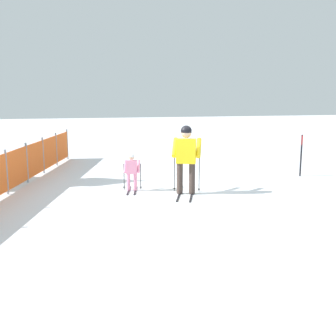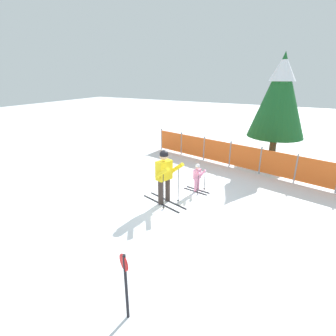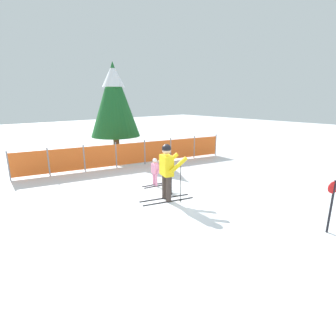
{
  "view_description": "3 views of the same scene",
  "coord_description": "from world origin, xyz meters",
  "px_view_note": "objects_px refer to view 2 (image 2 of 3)",
  "views": [
    {
      "loc": [
        -10.01,
        2.4,
        2.6
      ],
      "look_at": [
        0.18,
        0.41,
        0.66
      ],
      "focal_mm": 45.0,
      "sensor_mm": 36.0,
      "label": 1
    },
    {
      "loc": [
        3.76,
        -6.57,
        3.88
      ],
      "look_at": [
        -0.04,
        0.42,
        1.01
      ],
      "focal_mm": 28.0,
      "sensor_mm": 36.0,
      "label": 2
    },
    {
      "loc": [
        -4.81,
        -5.7,
        3.03
      ],
      "look_at": [
        0.45,
        0.35,
        0.87
      ],
      "focal_mm": 28.0,
      "sensor_mm": 36.0,
      "label": 3
    }
  ],
  "objects_px": {
    "skier_adult": "(165,172)",
    "skier_child": "(198,176)",
    "conifer_far": "(280,94)",
    "trail_marker": "(125,279)",
    "safety_fence": "(245,157)"
  },
  "relations": [
    {
      "from": "skier_adult",
      "to": "safety_fence",
      "type": "bearing_deg",
      "value": 88.3
    },
    {
      "from": "safety_fence",
      "to": "conifer_far",
      "type": "distance_m",
      "value": 3.62
    },
    {
      "from": "skier_child",
      "to": "conifer_far",
      "type": "xyz_separation_m",
      "value": [
        1.69,
        5.55,
        2.4
      ]
    },
    {
      "from": "conifer_far",
      "to": "skier_child",
      "type": "bearing_deg",
      "value": -106.9
    },
    {
      "from": "skier_adult",
      "to": "trail_marker",
      "type": "height_order",
      "value": "skier_adult"
    },
    {
      "from": "skier_adult",
      "to": "skier_child",
      "type": "height_order",
      "value": "skier_adult"
    },
    {
      "from": "skier_child",
      "to": "trail_marker",
      "type": "distance_m",
      "value": 5.33
    },
    {
      "from": "conifer_far",
      "to": "trail_marker",
      "type": "xyz_separation_m",
      "value": [
        -0.77,
        -10.79,
        -2.19
      ]
    },
    {
      "from": "skier_child",
      "to": "safety_fence",
      "type": "bearing_deg",
      "value": 82.95
    },
    {
      "from": "safety_fence",
      "to": "conifer_far",
      "type": "height_order",
      "value": "conifer_far"
    },
    {
      "from": "conifer_far",
      "to": "skier_adult",
      "type": "bearing_deg",
      "value": -108.19
    },
    {
      "from": "skier_child",
      "to": "trail_marker",
      "type": "relative_size",
      "value": 0.79
    },
    {
      "from": "conifer_far",
      "to": "trail_marker",
      "type": "distance_m",
      "value": 11.04
    },
    {
      "from": "trail_marker",
      "to": "skier_child",
      "type": "bearing_deg",
      "value": 99.94
    },
    {
      "from": "skier_adult",
      "to": "trail_marker",
      "type": "xyz_separation_m",
      "value": [
        1.49,
        -3.94,
        -0.25
      ]
    }
  ]
}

